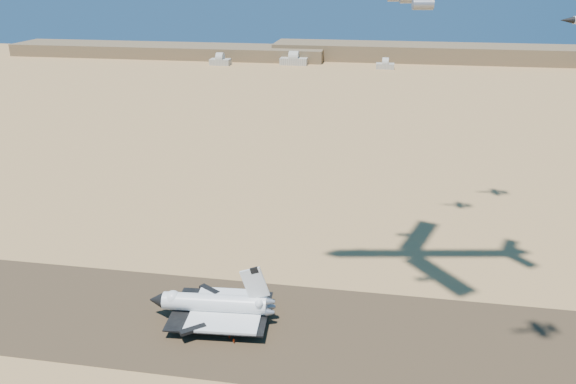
% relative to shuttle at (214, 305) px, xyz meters
% --- Properties ---
extents(ground, '(1200.00, 1200.00, 0.00)m').
position_rel_shuttle_xyz_m(ground, '(7.79, -1.77, -5.13)').
color(ground, tan).
rests_on(ground, ground).
extents(runway, '(600.00, 50.00, 0.06)m').
position_rel_shuttle_xyz_m(runway, '(7.79, -1.77, -5.10)').
color(runway, '#473523').
rests_on(runway, ground).
extents(ridgeline, '(960.00, 90.00, 18.00)m').
position_rel_shuttle_xyz_m(ridgeline, '(73.10, 525.53, 2.50)').
color(ridgeline, brown).
rests_on(ridgeline, ground).
extents(hangars, '(200.50, 29.50, 30.00)m').
position_rel_shuttle_xyz_m(hangars, '(-56.21, 476.66, -0.30)').
color(hangars, '#B8B4A3').
rests_on(hangars, ground).
extents(shuttle, '(38.79, 25.47, 19.07)m').
position_rel_shuttle_xyz_m(shuttle, '(0.00, 0.00, 0.00)').
color(shuttle, white).
rests_on(shuttle, runway).
extents(crew_a, '(0.58, 0.71, 1.68)m').
position_rel_shuttle_xyz_m(crew_a, '(7.12, -5.55, -4.23)').
color(crew_a, '#B82D0A').
rests_on(crew_a, runway).
extents(crew_b, '(0.88, 0.85, 1.60)m').
position_rel_shuttle_xyz_m(crew_b, '(8.86, -10.43, -4.27)').
color(crew_b, '#B82D0A').
rests_on(crew_b, runway).
extents(crew_c, '(1.18, 1.16, 1.86)m').
position_rel_shuttle_xyz_m(crew_c, '(7.10, -8.76, -4.13)').
color(crew_c, '#B82D0A').
rests_on(crew_c, runway).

